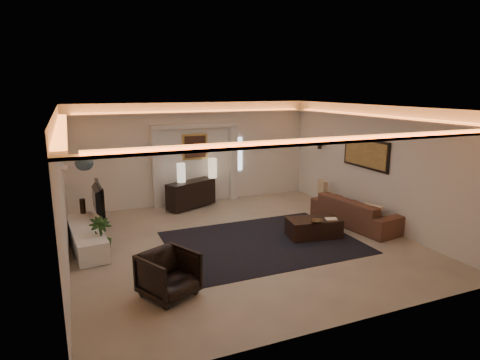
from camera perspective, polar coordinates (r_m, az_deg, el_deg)
name	(u,v)px	position (r m, az deg, el deg)	size (l,w,h in m)	color
floor	(242,242)	(9.02, 0.31, -8.66)	(7.00, 7.00, 0.00)	#BAAF94
ceiling	(242,108)	(8.40, 0.33, 10.08)	(7.00, 7.00, 0.00)	white
wall_back	(195,153)	(11.84, -6.34, 3.72)	(7.00, 7.00, 0.00)	white
wall_front	(345,229)	(5.66, 14.42, -6.65)	(7.00, 7.00, 0.00)	white
wall_left	(62,194)	(7.94, -23.62, -1.75)	(7.00, 7.00, 0.00)	white
wall_right	(374,165)	(10.45, 18.28, 1.94)	(7.00, 7.00, 0.00)	white
cove_soffit	(242,122)	(8.42, 0.33, 8.17)	(7.00, 7.00, 0.04)	silver
daylight_slit	(238,154)	(12.28, -0.25, 3.65)	(0.25, 0.03, 1.00)	white
area_rug	(263,242)	(9.00, 3.18, -8.68)	(4.00, 3.00, 0.01)	black
pilaster_left	(156,169)	(11.54, -11.64, 1.53)	(0.22, 0.20, 2.20)	silver
pilaster_right	(233,163)	(12.18, -0.97, 2.37)	(0.22, 0.20, 2.20)	silver
alcove_header	(195,126)	(11.65, -6.30, 7.54)	(2.52, 0.20, 0.12)	silver
painting_frame	(195,147)	(11.78, -6.33, 4.66)	(0.74, 0.04, 0.74)	tan
painting_canvas	(195,147)	(11.76, -6.29, 4.64)	(0.62, 0.02, 0.62)	#4C2D1E
art_panel_frame	(366,154)	(10.61, 17.20, 3.55)	(0.04, 1.64, 0.74)	black
art_panel_gold	(365,154)	(10.60, 17.10, 3.54)	(0.02, 1.50, 0.62)	tan
wall_sconce	(320,145)	(12.06, 11.10, 4.83)	(0.12, 0.12, 0.22)	black
wall_niche	(65,168)	(9.27, -23.30, 1.50)	(0.10, 0.55, 0.04)	silver
console	(191,194)	(11.47, -6.86, -1.95)	(1.45, 0.45, 0.72)	black
lamp_left	(181,170)	(11.27, -8.25, 1.35)	(0.23, 0.23, 0.52)	#F3E5C9
lamp_right	(213,166)	(11.74, -3.86, 1.90)	(0.25, 0.25, 0.56)	#FFE6B4
media_ledge	(86,237)	(9.26, -20.72, -7.45)	(0.57, 2.28, 0.43)	white
tv	(94,199)	(9.90, -19.77, -2.52)	(0.17, 1.26, 0.73)	black
figurine	(83,205)	(10.16, -21.17, -3.27)	(0.13, 0.13, 0.34)	black
ginger_jar	(84,161)	(8.82, -20.98, 2.55)	(0.36, 0.36, 0.38)	#515E6E
plant	(100,237)	(8.66, -18.94, -7.54)	(0.44, 0.44, 0.78)	#1F3F18
sofa	(356,211)	(10.40, 15.94, -4.25)	(0.91, 2.34, 0.68)	#412C1F
throw_blanket	(367,208)	(10.00, 17.33, -3.75)	(0.62, 0.51, 0.07)	silver
throw_pillow	(323,188)	(11.68, 11.48, -1.09)	(0.13, 0.43, 0.43)	#CBAE86
coffee_table	(314,228)	(9.40, 10.27, -6.63)	(1.16, 0.63, 0.43)	black
bowl	(317,222)	(9.06, 10.70, -5.81)	(0.27, 0.27, 0.07)	#4A331B
magazine	(331,220)	(9.35, 12.64, -5.42)	(0.25, 0.18, 0.03)	#F7E8C6
armchair	(169,275)	(6.80, -9.94, -12.90)	(0.79, 0.81, 0.74)	black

